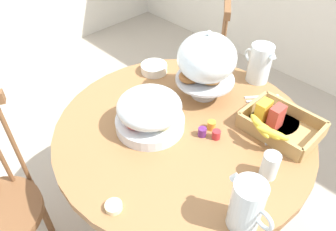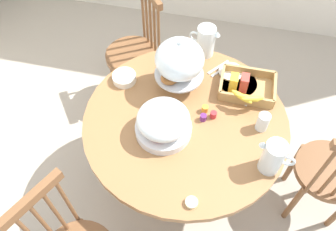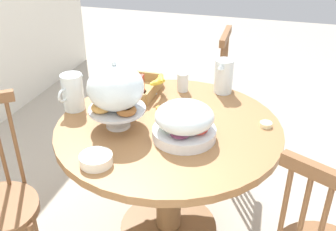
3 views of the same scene
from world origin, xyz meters
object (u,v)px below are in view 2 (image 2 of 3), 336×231
china_plate_small (231,72)px  orange_juice_pitcher (272,158)px  butter_dish (192,203)px  windsor_chair_by_cabinet (329,174)px  milk_pitcher (205,42)px  drinking_glass (263,122)px  dining_table (184,141)px  cereal_basket (245,88)px  china_plate_large (238,83)px  fruit_platter_covered (163,122)px  cereal_bowl (124,78)px  pastry_stand_with_dome (179,61)px  windsor_chair_facing_door (135,54)px

china_plate_small → orange_juice_pitcher: bearing=-66.7°
butter_dish → windsor_chair_by_cabinet: bearing=31.9°
milk_pitcher → drinking_glass: bearing=-52.3°
dining_table → cereal_basket: cereal_basket is taller
milk_pitcher → china_plate_large: milk_pitcher is taller
drinking_glass → milk_pitcher: bearing=127.7°
windsor_chair_by_cabinet → fruit_platter_covered: 1.04m
drinking_glass → windsor_chair_by_cabinet: bearing=-4.3°
china_plate_large → butter_dish: bearing=-100.0°
dining_table → butter_dish: (0.12, -0.47, 0.24)m
windsor_chair_by_cabinet → cereal_basket: (-0.57, 0.26, 0.33)m
china_plate_large → china_plate_small: (-0.05, 0.07, 0.01)m
cereal_basket → drinking_glass: size_ratio=2.87×
milk_pitcher → cereal_bowl: bearing=-142.1°
fruit_platter_covered → orange_juice_pitcher: (0.56, -0.09, 0.01)m
orange_juice_pitcher → milk_pitcher: size_ratio=1.00×
pastry_stand_with_dome → cereal_basket: pastry_stand_with_dome is taller
fruit_platter_covered → orange_juice_pitcher: 0.57m
dining_table → milk_pitcher: bearing=88.0°
china_plate_large → butter_dish: (-0.14, -0.79, 0.01)m
fruit_platter_covered → china_plate_small: bearing=58.5°
fruit_platter_covered → drinking_glass: bearing=15.1°
cereal_bowl → china_plate_small: bearing=17.4°
orange_juice_pitcher → china_plate_large: bearing=111.3°
cereal_bowl → butter_dish: cereal_bowl is taller
cereal_basket → china_plate_large: size_ratio=1.44×
windsor_chair_by_cabinet → cereal_bowl: 1.33m
pastry_stand_with_dome → orange_juice_pitcher: 0.70m
pastry_stand_with_dome → drinking_glass: bearing=-22.3°
windsor_chair_by_cabinet → china_plate_large: windsor_chair_by_cabinet is taller
windsor_chair_by_cabinet → china_plate_small: bearing=149.3°
china_plate_large → cereal_basket: bearing=-55.0°
dining_table → windsor_chair_facing_door: size_ratio=1.16×
windsor_chair_by_cabinet → orange_juice_pitcher: 0.59m
dining_table → fruit_platter_covered: bearing=-133.0°
cereal_basket → china_plate_small: size_ratio=2.11×
pastry_stand_with_dome → fruit_platter_covered: bearing=-92.1°
milk_pitcher → china_plate_small: bearing=-37.5°
milk_pitcher → drinking_glass: milk_pitcher is taller
china_plate_large → drinking_glass: size_ratio=2.00×
windsor_chair_facing_door → drinking_glass: windsor_chair_facing_door is taller
pastry_stand_with_dome → china_plate_large: (0.34, 0.08, -0.19)m
windsor_chair_facing_door → milk_pitcher: (0.53, -0.17, 0.38)m
windsor_chair_by_cabinet → orange_juice_pitcher: size_ratio=4.90×
windsor_chair_by_cabinet → cereal_basket: 0.71m
orange_juice_pitcher → milk_pitcher: (-0.44, 0.73, -0.00)m
windsor_chair_facing_door → pastry_stand_with_dome: bearing=-48.4°
windsor_chair_facing_door → milk_pitcher: 0.67m
milk_pitcher → butter_dish: bearing=-84.4°
windsor_chair_facing_door → china_plate_small: 0.83m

